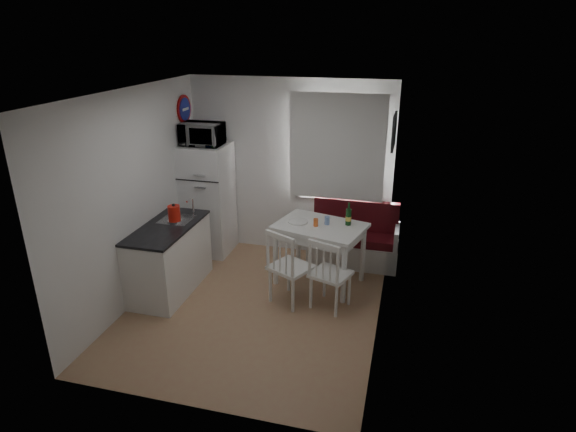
% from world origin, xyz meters
% --- Properties ---
extents(floor, '(3.00, 3.50, 0.02)m').
position_xyz_m(floor, '(0.00, 0.00, 0.00)').
color(floor, '#AE7C5C').
rests_on(floor, ground).
extents(ceiling, '(3.00, 3.50, 0.02)m').
position_xyz_m(ceiling, '(0.00, 0.00, 2.60)').
color(ceiling, white).
rests_on(ceiling, wall_back).
extents(wall_back, '(3.00, 0.02, 2.60)m').
position_xyz_m(wall_back, '(0.00, 1.75, 1.30)').
color(wall_back, white).
rests_on(wall_back, floor).
extents(wall_front, '(3.00, 0.02, 2.60)m').
position_xyz_m(wall_front, '(0.00, -1.75, 1.30)').
color(wall_front, white).
rests_on(wall_front, floor).
extents(wall_left, '(0.02, 3.50, 2.60)m').
position_xyz_m(wall_left, '(-1.50, 0.00, 1.30)').
color(wall_left, white).
rests_on(wall_left, floor).
extents(wall_right, '(0.02, 3.50, 2.60)m').
position_xyz_m(wall_right, '(1.50, 0.00, 1.30)').
color(wall_right, white).
rests_on(wall_right, floor).
extents(window, '(1.22, 0.06, 1.47)m').
position_xyz_m(window, '(0.70, 1.72, 1.62)').
color(window, white).
rests_on(window, wall_back).
extents(curtain, '(1.35, 0.02, 1.50)m').
position_xyz_m(curtain, '(0.70, 1.65, 1.68)').
color(curtain, white).
rests_on(curtain, wall_back).
extents(kitchen_counter, '(0.62, 1.32, 1.16)m').
position_xyz_m(kitchen_counter, '(-1.20, 0.16, 0.46)').
color(kitchen_counter, white).
rests_on(kitchen_counter, floor).
extents(wall_sign, '(0.03, 0.40, 0.40)m').
position_xyz_m(wall_sign, '(-1.47, 1.45, 2.15)').
color(wall_sign, navy).
rests_on(wall_sign, wall_left).
extents(picture_frame, '(0.04, 0.52, 0.42)m').
position_xyz_m(picture_frame, '(1.48, 1.10, 2.05)').
color(picture_frame, black).
rests_on(picture_frame, wall_right).
extents(bench, '(1.28, 0.49, 0.92)m').
position_xyz_m(bench, '(1.01, 1.51, 0.30)').
color(bench, white).
rests_on(bench, floor).
extents(dining_table, '(1.28, 1.04, 0.84)m').
position_xyz_m(dining_table, '(0.65, 0.82, 0.74)').
color(dining_table, white).
rests_on(dining_table, floor).
extents(chair_left, '(0.61, 0.62, 0.53)m').
position_xyz_m(chair_left, '(0.40, 0.15, 0.61)').
color(chair_left, white).
rests_on(chair_left, floor).
extents(chair_right, '(0.55, 0.54, 0.50)m').
position_xyz_m(chair_right, '(0.90, 0.16, 0.57)').
color(chair_right, white).
rests_on(chair_right, floor).
extents(fridge, '(0.67, 0.67, 1.67)m').
position_xyz_m(fridge, '(-1.18, 1.40, 0.83)').
color(fridge, white).
rests_on(fridge, floor).
extents(microwave, '(0.58, 0.39, 0.32)m').
position_xyz_m(microwave, '(-1.18, 1.35, 1.83)').
color(microwave, white).
rests_on(microwave, fridge).
extents(kettle, '(0.18, 0.18, 0.25)m').
position_xyz_m(kettle, '(-1.15, 0.29, 1.02)').
color(kettle, red).
rests_on(kettle, kitchen_counter).
extents(wine_bottle, '(0.08, 0.08, 0.31)m').
position_xyz_m(wine_bottle, '(1.00, 0.92, 0.99)').
color(wine_bottle, '#154319').
rests_on(wine_bottle, dining_table).
extents(drinking_glass_orange, '(0.06, 0.06, 0.10)m').
position_xyz_m(drinking_glass_orange, '(0.60, 0.77, 0.89)').
color(drinking_glass_orange, orange).
rests_on(drinking_glass_orange, dining_table).
extents(drinking_glass_blue, '(0.07, 0.07, 0.11)m').
position_xyz_m(drinking_glass_blue, '(0.73, 0.87, 0.89)').
color(drinking_glass_blue, '#81A0DB').
rests_on(drinking_glass_blue, dining_table).
extents(plate, '(0.26, 0.26, 0.02)m').
position_xyz_m(plate, '(0.35, 0.84, 0.85)').
color(plate, white).
rests_on(plate, dining_table).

